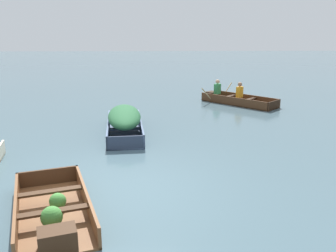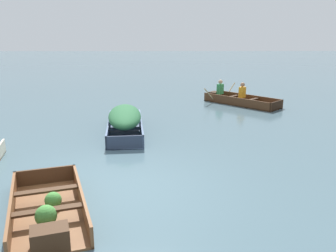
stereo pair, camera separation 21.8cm
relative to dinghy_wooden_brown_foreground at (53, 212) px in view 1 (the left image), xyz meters
name	(u,v)px [view 1 (the left image)]	position (x,y,z in m)	size (l,w,h in m)	color
ground_plane	(118,188)	(0.95, 1.26, -0.14)	(80.00, 80.00, 0.00)	#47606B
dinghy_wooden_brown_foreground	(53,212)	(0.00, 0.00, 0.00)	(2.00, 2.91, 0.39)	brown
skiff_slate_blue_near_moored	(124,119)	(0.77, 5.20, 0.31)	(1.33, 3.23, 0.79)	#475B7F
rowboat_dark_varnish_with_crew	(235,99)	(5.02, 9.56, 0.05)	(3.07, 3.06, 0.91)	#4C2D19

